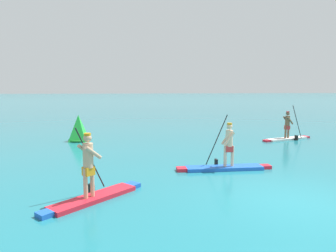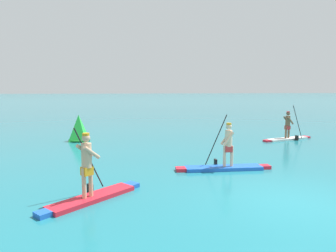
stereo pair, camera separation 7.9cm
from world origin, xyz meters
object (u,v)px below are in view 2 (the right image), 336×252
at_px(paddleboarder_near_left, 91,185).
at_px(paddleboarder_mid_center, 224,160).
at_px(race_marker_buoy, 79,129).
at_px(paddleboarder_far_right, 288,134).

height_order(paddleboarder_near_left, paddleboarder_mid_center, paddleboarder_mid_center).
bearing_deg(race_marker_buoy, paddleboarder_near_left, -82.20).
bearing_deg(paddleboarder_near_left, paddleboarder_far_right, -3.12).
xyz_separation_m(paddleboarder_far_right, race_marker_buoy, (-11.79, 1.71, 0.30)).
bearing_deg(paddleboarder_mid_center, paddleboarder_near_left, 30.40).
bearing_deg(paddleboarder_far_right, paddleboarder_mid_center, -153.06).
height_order(paddleboarder_near_left, race_marker_buoy, paddleboarder_near_left).
relative_size(paddleboarder_far_right, race_marker_buoy, 2.30).
height_order(paddleboarder_far_right, race_marker_buoy, paddleboarder_far_right).
bearing_deg(race_marker_buoy, paddleboarder_mid_center, -51.36).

